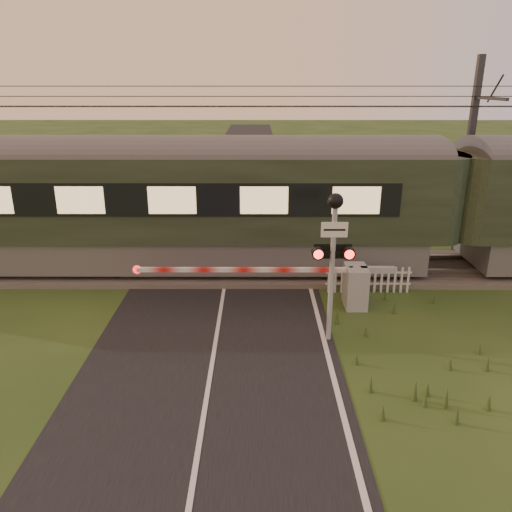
{
  "coord_description": "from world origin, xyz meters",
  "views": [
    {
      "loc": [
        1.05,
        -9.76,
        6.22
      ],
      "look_at": [
        1.02,
        3.2,
        1.69
      ],
      "focal_mm": 35.0,
      "sensor_mm": 36.0,
      "label": 1
    }
  ],
  "objects_px": {
    "crossing_signal": "(333,242)",
    "catenary_mast": "(469,155)",
    "boom_gate": "(344,284)",
    "train": "(449,203)",
    "picket_fence": "(368,280)"
  },
  "relations": [
    {
      "from": "boom_gate",
      "to": "picket_fence",
      "type": "distance_m",
      "value": 1.39
    },
    {
      "from": "catenary_mast",
      "to": "crossing_signal",
      "type": "bearing_deg",
      "value": -129.8
    },
    {
      "from": "crossing_signal",
      "to": "catenary_mast",
      "type": "height_order",
      "value": "catenary_mast"
    },
    {
      "from": "train",
      "to": "crossing_signal",
      "type": "relative_size",
      "value": 12.09
    },
    {
      "from": "picket_fence",
      "to": "catenary_mast",
      "type": "distance_m",
      "value": 6.81
    },
    {
      "from": "boom_gate",
      "to": "train",
      "type": "bearing_deg",
      "value": 36.57
    },
    {
      "from": "catenary_mast",
      "to": "train",
      "type": "bearing_deg",
      "value": -121.79
    },
    {
      "from": "train",
      "to": "picket_fence",
      "type": "relative_size",
      "value": 17.19
    },
    {
      "from": "train",
      "to": "boom_gate",
      "type": "bearing_deg",
      "value": -143.43
    },
    {
      "from": "crossing_signal",
      "to": "catenary_mast",
      "type": "xyz_separation_m",
      "value": [
        5.95,
        7.14,
        1.1
      ]
    },
    {
      "from": "crossing_signal",
      "to": "catenary_mast",
      "type": "bearing_deg",
      "value": 50.2
    },
    {
      "from": "boom_gate",
      "to": "catenary_mast",
      "type": "relative_size",
      "value": 1.06
    },
    {
      "from": "train",
      "to": "boom_gate",
      "type": "xyz_separation_m",
      "value": [
        -3.88,
        -2.88,
        -1.73
      ]
    },
    {
      "from": "crossing_signal",
      "to": "picket_fence",
      "type": "relative_size",
      "value": 1.42
    },
    {
      "from": "boom_gate",
      "to": "crossing_signal",
      "type": "height_order",
      "value": "crossing_signal"
    }
  ]
}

